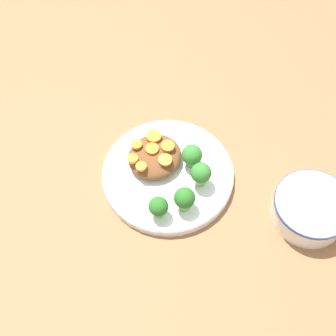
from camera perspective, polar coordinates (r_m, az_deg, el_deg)
The scene contains 15 objects.
ground_plane at distance 0.84m, azimuth 0.00°, elevation -1.13°, with size 4.00×4.00×0.00m, color #8C603D.
plate at distance 0.84m, azimuth 0.00°, elevation -0.75°, with size 0.23×0.23×0.02m.
dip_bowl at distance 0.82m, azimuth 16.98°, elevation -4.72°, with size 0.13×0.13×0.05m.
stew_mound at distance 0.83m, azimuth -1.82°, elevation 1.26°, with size 0.10×0.09×0.03m, color brown.
broccoli_floret_0 at distance 0.79m, azimuth 4.04°, elevation -0.71°, with size 0.04×0.04×0.05m.
broccoli_floret_1 at distance 0.77m, azimuth 2.03°, elevation -3.77°, with size 0.04×0.04×0.05m.
broccoli_floret_2 at distance 0.77m, azimuth -1.17°, elevation -4.79°, with size 0.03×0.03×0.05m.
broccoli_floret_3 at distance 0.82m, azimuth 2.92°, elevation 1.54°, with size 0.04×0.04×0.05m.
carrot_slice_0 at distance 0.80m, azimuth -3.30°, elevation 0.21°, with size 0.02×0.02×0.01m, color orange.
carrot_slice_1 at distance 0.82m, azimuth -2.14°, elevation 2.22°, with size 0.02×0.02×0.01m, color orange.
carrot_slice_2 at distance 0.82m, azimuth -0.03°, elevation 2.69°, with size 0.02×0.02×0.01m, color orange.
carrot_slice_3 at distance 0.80m, azimuth -0.50°, elevation 0.89°, with size 0.02×0.02×0.01m, color orange.
carrot_slice_4 at distance 0.81m, azimuth -4.32°, elevation 1.13°, with size 0.02×0.02×0.01m, color orange.
carrot_slice_5 at distance 0.83m, azimuth -1.74°, elevation 3.91°, with size 0.03×0.03×0.00m, color orange.
carrot_slice_6 at distance 0.82m, azimuth -3.83°, elevation 2.88°, with size 0.02×0.02×0.01m, color orange.
Camera 1 is at (0.31, 0.31, 0.72)m, focal length 50.00 mm.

